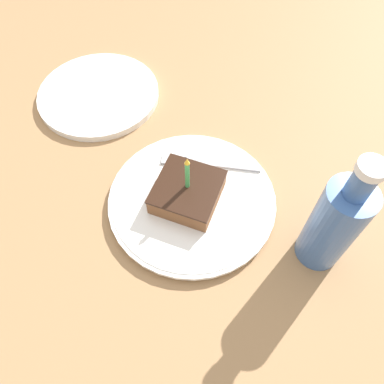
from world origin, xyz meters
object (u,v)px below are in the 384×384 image
Objects in this scene: plate at (192,200)px; side_plate at (99,94)px; fork at (205,163)px; bottle at (334,224)px; cake_slice at (188,192)px.

side_plate is at bearing 147.63° from plate.
bottle reaches higher than fork.
cake_slice reaches higher than side_plate.
side_plate is at bearing 146.60° from cake_slice.
fork is 0.80× the size of bottle.
bottle reaches higher than cake_slice.
plate is at bearing 20.42° from cake_slice.
cake_slice reaches higher than plate.
side_plate is (-0.27, 0.18, -0.03)m from cake_slice.
plate is 0.08m from fork.
fork is at bearing 158.54° from bottle.
cake_slice is 0.59× the size of fork.
plate is 2.67× the size of cake_slice.
bottle is at bearing -20.80° from side_plate.
cake_slice is 0.47× the size of bottle.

